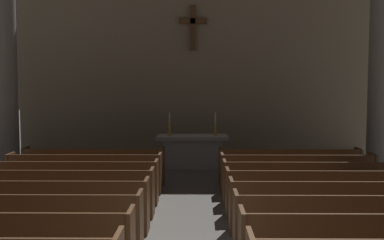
# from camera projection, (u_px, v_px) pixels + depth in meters

# --- Properties ---
(pew_left_row_3) EXTENTS (3.60, 0.50, 0.95)m
(pew_left_row_3) POSITION_uv_depth(u_px,v_px,m) (25.00, 222.00, 7.13)
(pew_left_row_3) COLOR brown
(pew_left_row_3) RESTS_ON ground
(pew_left_row_4) EXTENTS (3.60, 0.50, 0.95)m
(pew_left_row_4) POSITION_uv_depth(u_px,v_px,m) (45.00, 205.00, 8.09)
(pew_left_row_4) COLOR brown
(pew_left_row_4) RESTS_ON ground
(pew_left_row_5) EXTENTS (3.60, 0.50, 0.95)m
(pew_left_row_5) POSITION_uv_depth(u_px,v_px,m) (61.00, 192.00, 9.06)
(pew_left_row_5) COLOR brown
(pew_left_row_5) RESTS_ON ground
(pew_left_row_6) EXTENTS (3.60, 0.50, 0.95)m
(pew_left_row_6) POSITION_uv_depth(u_px,v_px,m) (74.00, 182.00, 10.02)
(pew_left_row_6) COLOR brown
(pew_left_row_6) RESTS_ON ground
(pew_left_row_7) EXTENTS (3.60, 0.50, 0.95)m
(pew_left_row_7) POSITION_uv_depth(u_px,v_px,m) (85.00, 173.00, 10.99)
(pew_left_row_7) COLOR brown
(pew_left_row_7) RESTS_ON ground
(pew_left_row_8) EXTENTS (3.60, 0.50, 0.95)m
(pew_left_row_8) POSITION_uv_depth(u_px,v_px,m) (94.00, 166.00, 11.95)
(pew_left_row_8) COLOR brown
(pew_left_row_8) RESTS_ON ground
(pew_right_row_3) EXTENTS (3.60, 0.50, 0.95)m
(pew_right_row_3) POSITION_uv_depth(u_px,v_px,m) (352.00, 223.00, 7.07)
(pew_right_row_3) COLOR brown
(pew_right_row_3) RESTS_ON ground
(pew_right_row_4) EXTENTS (3.60, 0.50, 0.95)m
(pew_right_row_4) POSITION_uv_depth(u_px,v_px,m) (333.00, 206.00, 8.04)
(pew_right_row_4) COLOR brown
(pew_right_row_4) RESTS_ON ground
(pew_right_row_5) EXTENTS (3.60, 0.50, 0.95)m
(pew_right_row_5) POSITION_uv_depth(u_px,v_px,m) (319.00, 193.00, 9.00)
(pew_right_row_5) COLOR brown
(pew_right_row_5) RESTS_ON ground
(pew_right_row_6) EXTENTS (3.60, 0.50, 0.95)m
(pew_right_row_6) POSITION_uv_depth(u_px,v_px,m) (307.00, 182.00, 9.97)
(pew_right_row_6) COLOR brown
(pew_right_row_6) RESTS_ON ground
(pew_right_row_7) EXTENTS (3.60, 0.50, 0.95)m
(pew_right_row_7) POSITION_uv_depth(u_px,v_px,m) (297.00, 174.00, 10.94)
(pew_right_row_7) COLOR brown
(pew_right_row_7) RESTS_ON ground
(pew_right_row_8) EXTENTS (3.60, 0.50, 0.95)m
(pew_right_row_8) POSITION_uv_depth(u_px,v_px,m) (289.00, 166.00, 11.90)
(pew_right_row_8) COLOR brown
(pew_right_row_8) RESTS_ON ground
(column_left_second) EXTENTS (1.10, 1.10, 7.02)m
(column_left_second) POSITION_uv_depth(u_px,v_px,m) (3.00, 54.00, 13.29)
(column_left_second) COLOR gray
(column_left_second) RESTS_ON ground
(column_right_second) EXTENTS (1.10, 1.10, 7.02)m
(column_right_second) POSITION_uv_depth(u_px,v_px,m) (382.00, 54.00, 13.18)
(column_right_second) COLOR gray
(column_right_second) RESTS_ON ground
(altar) EXTENTS (2.20, 0.90, 1.01)m
(altar) POSITION_uv_depth(u_px,v_px,m) (192.00, 151.00, 14.27)
(altar) COLOR #A8A399
(altar) RESTS_ON ground
(candlestick_left) EXTENTS (0.16, 0.16, 0.70)m
(candlestick_left) POSITION_uv_depth(u_px,v_px,m) (170.00, 128.00, 14.23)
(candlestick_left) COLOR #B79338
(candlestick_left) RESTS_ON altar
(candlestick_right) EXTENTS (0.16, 0.16, 0.70)m
(candlestick_right) POSITION_uv_depth(u_px,v_px,m) (215.00, 128.00, 14.21)
(candlestick_right) COLOR #B79338
(candlestick_right) RESTS_ON altar
(apse_with_cross) EXTENTS (11.97, 0.43, 8.11)m
(apse_with_cross) POSITION_uv_depth(u_px,v_px,m) (193.00, 41.00, 15.94)
(apse_with_cross) COLOR gray
(apse_with_cross) RESTS_ON ground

